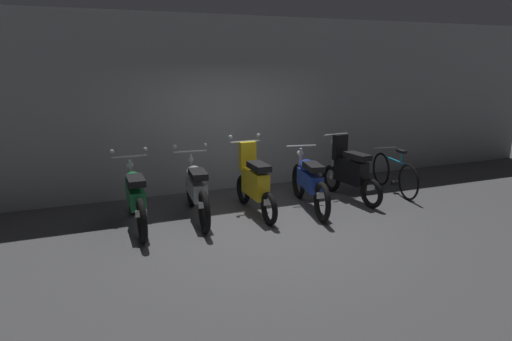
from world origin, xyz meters
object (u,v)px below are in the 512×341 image
motorbike_slot_0 (135,196)px  bicycle (394,174)px  motorbike_slot_1 (196,189)px  motorbike_slot_3 (309,181)px  motorbike_slot_2 (254,183)px  motorbike_slot_4 (349,171)px

motorbike_slot_0 → bicycle: 4.95m
motorbike_slot_0 → bicycle: size_ratio=1.14×
motorbike_slot_1 → bicycle: motorbike_slot_1 is taller
motorbike_slot_3 → bicycle: motorbike_slot_3 is taller
motorbike_slot_2 → motorbike_slot_3: (0.98, -0.12, -0.04)m
motorbike_slot_2 → motorbike_slot_4: motorbike_slot_2 is taller
motorbike_slot_4 → bicycle: motorbike_slot_4 is taller
motorbike_slot_1 → motorbike_slot_4: motorbike_slot_4 is taller
motorbike_slot_2 → motorbike_slot_3: bearing=-7.2°
motorbike_slot_0 → motorbike_slot_1: same height
motorbike_slot_2 → bicycle: motorbike_slot_2 is taller
motorbike_slot_2 → motorbike_slot_4: 1.94m
motorbike_slot_3 → bicycle: size_ratio=1.13×
motorbike_slot_2 → bicycle: bearing=2.6°
motorbike_slot_1 → bicycle: (3.98, 0.02, -0.13)m
motorbike_slot_0 → bicycle: motorbike_slot_0 is taller
motorbike_slot_0 → motorbike_slot_2: motorbike_slot_2 is taller
bicycle → motorbike_slot_3: bearing=-172.7°
motorbike_slot_0 → motorbike_slot_2: 1.94m
motorbike_slot_2 → motorbike_slot_4: (1.94, 0.09, -0.00)m
motorbike_slot_0 → motorbike_slot_1: bearing=2.4°
motorbike_slot_3 → motorbike_slot_4: size_ratio=1.15×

